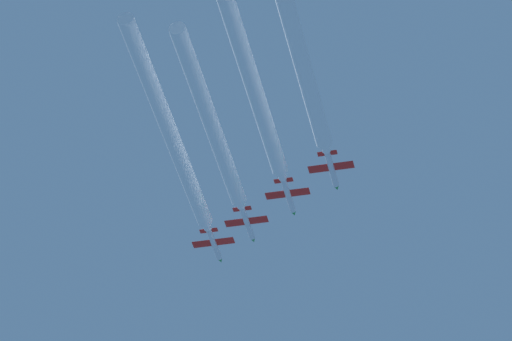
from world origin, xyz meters
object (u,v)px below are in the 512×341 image
at_px(jet_lead, 214,244).
at_px(jet_third_echelon, 288,196).
at_px(jet_second_echelon, 247,223).
at_px(jet_fourth_echelon, 332,169).

height_order(jet_lead, jet_third_echelon, jet_lead).
height_order(jet_second_echelon, jet_fourth_echelon, jet_second_echelon).
distance_m(jet_third_echelon, jet_fourth_echelon, 11.63).
bearing_deg(jet_fourth_echelon, jet_lead, 138.61).
bearing_deg(jet_second_echelon, jet_lead, 136.08).
distance_m(jet_lead, jet_second_echelon, 10.90).
bearing_deg(jet_third_echelon, jet_lead, 138.06).
distance_m(jet_second_echelon, jet_fourth_echelon, 23.16).
bearing_deg(jet_third_echelon, jet_fourth_echelon, -40.32).
xyz_separation_m(jet_lead, jet_second_echelon, (7.75, -7.46, -1.78)).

